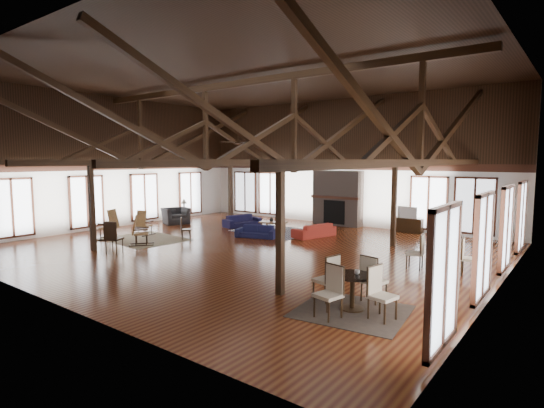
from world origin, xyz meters
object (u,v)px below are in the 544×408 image
Objects in this scene: cafe_table_far at (442,254)px; armchair at (176,216)px; sofa_orange at (314,230)px; sofa_navy_front at (257,232)px; coffee_table at (273,223)px; sofa_navy_left at (242,221)px; tv_console at (408,225)px; cafe_table_near at (352,285)px.

armchair is at bearing 173.60° from cafe_table_far.
sofa_navy_front is at bearing -34.06° from sofa_orange.
cafe_table_far is at bearing -24.68° from sofa_navy_front.
armchair reaches higher than coffee_table.
sofa_orange is at bearing -79.79° from sofa_navy_left.
sofa_navy_left is at bearing 124.73° from sofa_navy_front.
sofa_navy_front is 0.85× the size of cafe_table_far.
sofa_orange is at bearing -127.77° from tv_console.
coffee_table is 9.74m from cafe_table_near.
sofa_orange is 6.19m from cafe_table_far.
tv_console is (-2.37, 10.15, -0.21)m from cafe_table_near.
sofa_navy_left is at bearing 164.24° from cafe_table_far.
cafe_table_near is 1.67× the size of tv_console.
cafe_table_far is (5.67, -2.47, 0.23)m from sofa_orange.
cafe_table_far is (7.73, -2.43, 0.12)m from coffee_table.
sofa_orange is 0.95× the size of cafe_table_far.
cafe_table_far is at bearing -33.40° from coffee_table.
tv_console is (6.79, 3.14, 0.04)m from sofa_navy_left.
sofa_navy_left is 10.19m from cafe_table_far.
coffee_table is at bearing 83.36° from sofa_navy_front.
sofa_navy_left is 1.42× the size of coffee_table.
coffee_table is (-0.28, 1.49, 0.14)m from sofa_navy_front.
sofa_navy_left is at bearing -78.86° from sofa_orange.
coffee_table is at bearing 162.57° from cafe_table_far.
armchair is at bearing -155.99° from tv_console.
sofa_orange reaches higher than sofa_navy_front.
cafe_table_near is (5.04, -6.71, 0.25)m from sofa_orange.
sofa_orange is 8.39m from cafe_table_near.
cafe_table_near reaches higher than sofa_navy_front.
cafe_table_far is at bearing 81.47° from cafe_table_near.
sofa_navy_front is 1.52m from coffee_table.
cafe_table_far is 6.63m from tv_console.
coffee_table is 8.11m from cafe_table_far.
armchair is 13.61m from cafe_table_near.
tv_console is (9.99, 4.45, -0.08)m from armchair.
sofa_orange is (1.78, 1.52, 0.03)m from sofa_navy_front.
sofa_orange is 0.92× the size of cafe_table_near.
cafe_table_far reaches higher than sofa_navy_left.
tv_console is at bearing 116.98° from cafe_table_far.
armchair is 0.97× the size of tv_console.
sofa_navy_left is 0.92× the size of cafe_table_far.
sofa_navy_left is 1.52× the size of armchair.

